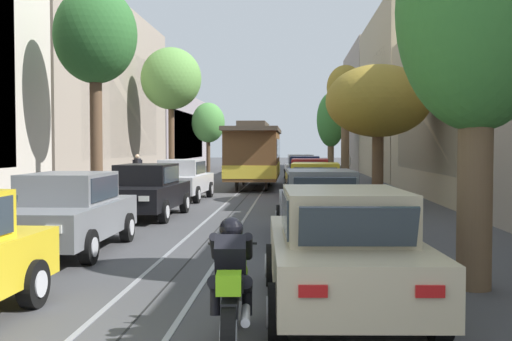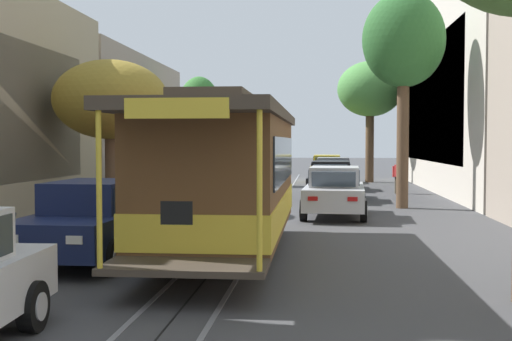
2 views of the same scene
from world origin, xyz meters
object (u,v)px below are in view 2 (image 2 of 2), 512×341
parked_car_navy_fifth_right (92,220)px  pedestrian_on_left_pavement (399,174)px  parked_car_beige_near_right (239,169)px  street_tree_kerb_left_near (370,90)px  parked_car_yellow_near_left (327,169)px  cable_car_trolley (226,175)px  street_tree_kerb_right_second (111,100)px  parked_car_silver_fourth_left (335,191)px  street_tree_kerb_right_near (199,112)px  parked_car_red_fourth_right (161,195)px  motorcycle_with_rider (264,171)px  parked_car_grey_second_right (224,175)px  parked_car_grey_second_left (333,173)px  parked_car_black_mid_left (331,180)px  parked_car_yellow_mid_right (200,182)px  street_tree_kerb_left_second (404,43)px

parked_car_navy_fifth_right → pedestrian_on_left_pavement: parked_car_navy_fifth_right is taller
parked_car_beige_near_right → street_tree_kerb_left_near: (-7.44, -1.77, 4.54)m
parked_car_yellow_near_left → cable_car_trolley: 24.72m
parked_car_yellow_near_left → street_tree_kerb_right_second: street_tree_kerb_right_second is taller
parked_car_silver_fourth_left → street_tree_kerb_right_near: (7.04, -14.77, 3.21)m
parked_car_red_fourth_right → street_tree_kerb_left_near: (-7.53, -19.83, 4.54)m
parked_car_navy_fifth_right → parked_car_red_fourth_right: bearing=-89.2°
street_tree_kerb_right_second → motorcycle_with_rider: size_ratio=2.58×
parked_car_grey_second_right → parked_car_red_fourth_right: bearing=89.4°
parked_car_yellow_near_left → parked_car_silver_fourth_left: 17.48m
street_tree_kerb_right_second → parked_car_navy_fifth_right: bearing=105.6°
street_tree_kerb_left_near → pedestrian_on_left_pavement: 9.52m
street_tree_kerb_right_near → street_tree_kerb_right_second: size_ratio=1.16×
parked_car_silver_fourth_left → cable_car_trolley: (2.43, 7.11, 0.86)m
parked_car_grey_second_left → parked_car_navy_fifth_right: 20.62m
parked_car_black_mid_left → parked_car_yellow_mid_right: size_ratio=1.00×
street_tree_kerb_left_second → motorcycle_with_rider: bearing=-67.3°
cable_car_trolley → parked_car_black_mid_left: bearing=-100.5°
parked_car_yellow_mid_right → parked_car_black_mid_left: bearing=-161.6°
parked_car_black_mid_left → parked_car_grey_second_left: bearing=-91.8°
street_tree_kerb_left_near → street_tree_kerb_right_second: street_tree_kerb_left_near is taller
parked_car_yellow_near_left → street_tree_kerb_left_near: size_ratio=0.63×
parked_car_silver_fourth_left → parked_car_red_fourth_right: (5.08, 1.99, 0.00)m
parked_car_grey_second_left → pedestrian_on_left_pavement: size_ratio=2.82×
parked_car_black_mid_left → street_tree_kerb_left_second: 6.35m
parked_car_grey_second_right → parked_car_yellow_mid_right: bearing=88.9°
parked_car_navy_fifth_right → street_tree_kerb_right_second: 9.79m
parked_car_yellow_mid_right → parked_car_red_fourth_right: (0.01, 6.23, 0.00)m
parked_car_beige_near_right → cable_car_trolley: bearing=96.3°
parked_car_grey_second_left → street_tree_kerb_left_second: bearing=104.2°
parked_car_grey_second_left → parked_car_silver_fourth_left: 11.90m
parked_car_black_mid_left → street_tree_kerb_left_near: bearing=-101.6°
parked_car_navy_fifth_right → pedestrian_on_left_pavement: size_ratio=2.83×
parked_car_red_fourth_right → cable_car_trolley: bearing=117.4°
parked_car_black_mid_left → street_tree_kerb_left_second: size_ratio=0.58×
parked_car_black_mid_left → street_tree_kerb_right_near: street_tree_kerb_right_near is taller
street_tree_kerb_right_second → street_tree_kerb_left_near: bearing=-120.5°
parked_car_yellow_mid_right → pedestrian_on_left_pavement: (-8.19, -5.23, 0.07)m
parked_car_beige_near_right → cable_car_trolley: 23.35m
street_tree_kerb_right_second → cable_car_trolley: bearing=122.3°
parked_car_beige_near_right → parked_car_yellow_near_left: bearing=-164.2°
motorcycle_with_rider → parked_car_black_mid_left: bearing=107.6°
street_tree_kerb_right_second → cable_car_trolley: (-5.08, 8.05, -2.09)m
parked_car_grey_second_right → street_tree_kerb_right_second: bearing=74.1°
street_tree_kerb_left_near → motorcycle_with_rider: size_ratio=3.53×
parked_car_red_fourth_right → parked_car_yellow_near_left: bearing=-104.6°
parked_car_grey_second_left → parked_car_black_mid_left: same height
motorcycle_with_rider → street_tree_kerb_left_second: bearing=112.7°
parked_car_yellow_mid_right → motorcycle_with_rider: size_ratio=2.22×
parked_car_yellow_near_left → street_tree_kerb_left_second: bearing=99.7°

